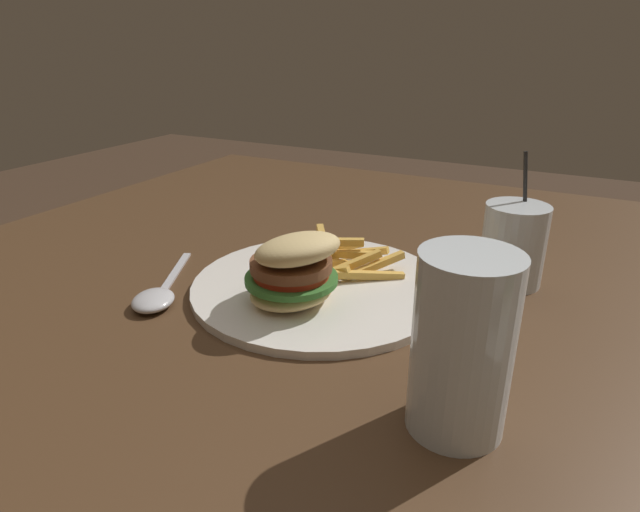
% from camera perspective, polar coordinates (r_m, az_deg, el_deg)
% --- Properties ---
extents(dining_table, '(1.33, 1.39, 0.70)m').
position_cam_1_polar(dining_table, '(0.63, 7.09, -13.77)').
color(dining_table, '#4C331E').
rests_on(dining_table, ground_plane).
extents(meal_plate_near, '(0.32, 0.32, 0.10)m').
position_cam_1_polar(meal_plate_near, '(0.64, -0.96, -2.34)').
color(meal_plate_near, white).
rests_on(meal_plate_near, dining_table).
extents(beer_glass, '(0.08, 0.08, 0.15)m').
position_cam_1_polar(beer_glass, '(0.43, 14.87, -9.55)').
color(beer_glass, silver).
rests_on(beer_glass, dining_table).
extents(juice_glass, '(0.08, 0.08, 0.16)m').
position_cam_1_polar(juice_glass, '(0.71, 19.88, 0.91)').
color(juice_glass, silver).
rests_on(juice_glass, dining_table).
extents(spoon, '(0.18, 0.11, 0.02)m').
position_cam_1_polar(spoon, '(0.66, -17.18, -4.29)').
color(spoon, silver).
rests_on(spoon, dining_table).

